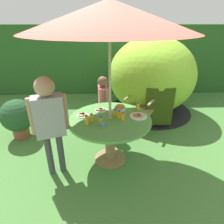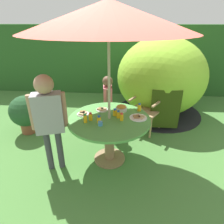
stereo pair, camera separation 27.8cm
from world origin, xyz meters
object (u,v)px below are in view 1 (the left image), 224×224
patio_umbrella (110,16)px  cup_near (103,124)px  wooden_chair (142,102)px  juice_bottle_mid_left (92,118)px  plate_far_right (139,116)px  juice_bottle_near_right (87,120)px  garden_table (110,129)px  potted_plant (18,117)px  juice_bottle_near_left (119,114)px  snack_bowl (120,108)px  plate_center_front (101,110)px  child_in_grey_shirt (49,116)px  plate_center_back (82,115)px  juice_bottle_back_edge (101,120)px  juice_bottle_mid_right (138,106)px  juice_bottle_far_left (123,116)px  child_in_pink_shirt (103,97)px  juice_bottle_front_edge (115,112)px  dome_tent (152,76)px

patio_umbrella → cup_near: bearing=-115.0°
wooden_chair → juice_bottle_mid_left: size_ratio=8.33×
plate_far_right → juice_bottle_near_right: bearing=-165.8°
garden_table → potted_plant: bearing=157.0°
juice_bottle_near_left → snack_bowl: bearing=81.7°
plate_center_front → plate_far_right: size_ratio=0.73×
patio_umbrella → plate_center_front: bearing=117.8°
patio_umbrella → child_in_grey_shirt: 1.40m
garden_table → juice_bottle_near_right: 0.42m
snack_bowl → plate_far_right: bearing=-42.0°
child_in_grey_shirt → plate_center_back: size_ratio=7.80×
juice_bottle_mid_left → cup_near: 0.21m
plate_center_front → juice_bottle_back_edge: bearing=-88.5°
juice_bottle_mid_right → juice_bottle_far_left: bearing=-128.3°
wooden_chair → juice_bottle_far_left: size_ratio=8.43×
wooden_chair → plate_center_back: size_ratio=5.27×
juice_bottle_far_left → juice_bottle_back_edge: 0.32m
garden_table → patio_umbrella: bearing=0.0°
child_in_grey_shirt → child_in_pink_shirt: bearing=41.9°
juice_bottle_front_edge → juice_bottle_back_edge: bearing=-131.3°
child_in_grey_shirt → juice_bottle_mid_left: size_ratio=12.32×
child_in_grey_shirt → plate_center_back: (0.37, 0.34, -0.16)m
potted_plant → juice_bottle_back_edge: 1.79m
garden_table → juice_bottle_near_left: 0.26m
patio_umbrella → child_in_grey_shirt: bearing=-162.4°
dome_tent → juice_bottle_near_right: (-1.31, -1.97, -0.07)m
patio_umbrella → plate_center_back: size_ratio=12.20×
potted_plant → juice_bottle_far_left: 2.02m
potted_plant → juice_bottle_near_left: 1.95m
child_in_pink_shirt → cup_near: (0.01, -1.10, 0.05)m
dome_tent → juice_bottle_mid_left: size_ratio=17.60×
patio_umbrella → garden_table: bearing=0.0°
juice_bottle_near_right → juice_bottle_back_edge: (0.19, 0.01, -0.01)m
child_in_pink_shirt → juice_bottle_near_left: (0.24, -0.86, 0.08)m
plate_center_back → juice_bottle_back_edge: juice_bottle_back_edge is taller
juice_bottle_far_left → cup_near: juice_bottle_far_left is taller
potted_plant → juice_bottle_mid_right: juice_bottle_mid_right is taller
juice_bottle_mid_right → juice_bottle_near_left: bearing=-140.5°
cup_near → snack_bowl: bearing=61.4°
child_in_pink_shirt → plate_far_right: bearing=24.8°
plate_center_front → plate_far_right: 0.60m
juice_bottle_mid_left → juice_bottle_front_edge: 0.37m
juice_bottle_near_left → juice_bottle_front_edge: juice_bottle_near_left is taller
child_in_grey_shirt → juice_bottle_mid_right: child_in_grey_shirt is taller
juice_bottle_far_left → child_in_grey_shirt: bearing=-168.2°
snack_bowl → juice_bottle_mid_left: 0.54m
juice_bottle_far_left → plate_center_back: bearing=166.0°
plate_center_back → juice_bottle_mid_left: size_ratio=1.58×
dome_tent → plate_far_right: dome_tent is taller
plate_far_right → juice_bottle_back_edge: 0.58m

